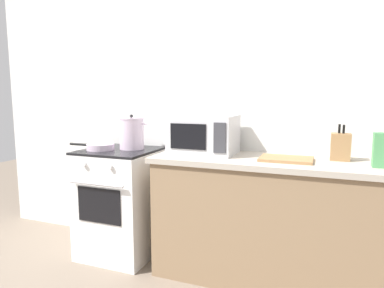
# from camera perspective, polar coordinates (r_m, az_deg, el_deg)

# --- Properties ---
(back_wall) EXTENTS (4.40, 0.10, 2.50)m
(back_wall) POSITION_cam_1_polar(r_m,az_deg,el_deg) (2.97, 2.42, 5.71)
(back_wall) COLOR silver
(back_wall) RESTS_ON ground_plane
(lower_cabinet_right) EXTENTS (1.64, 0.56, 0.88)m
(lower_cabinet_right) POSITION_cam_1_polar(r_m,az_deg,el_deg) (2.65, 12.42, -12.67)
(lower_cabinet_right) COLOR #8C7051
(lower_cabinet_right) RESTS_ON ground_plane
(countertop_right) EXTENTS (1.70, 0.60, 0.04)m
(countertop_right) POSITION_cam_1_polar(r_m,az_deg,el_deg) (2.53, 12.73, -2.86)
(countertop_right) COLOR #ADA393
(countertop_right) RESTS_ON lower_cabinet_right
(stove) EXTENTS (0.60, 0.64, 0.92)m
(stove) POSITION_cam_1_polar(r_m,az_deg,el_deg) (3.06, -11.77, -9.43)
(stove) COLOR white
(stove) RESTS_ON ground_plane
(stock_pot) EXTENTS (0.30, 0.21, 0.29)m
(stock_pot) POSITION_cam_1_polar(r_m,az_deg,el_deg) (2.95, -10.00, 1.77)
(stock_pot) COLOR silver
(stock_pot) RESTS_ON stove
(frying_pan) EXTENTS (0.43, 0.23, 0.05)m
(frying_pan) POSITION_cam_1_polar(r_m,az_deg,el_deg) (2.97, -15.11, -0.45)
(frying_pan) COLOR silver
(frying_pan) RESTS_ON stove
(microwave) EXTENTS (0.50, 0.37, 0.30)m
(microwave) POSITION_cam_1_polar(r_m,az_deg,el_deg) (2.68, 1.96, 1.62)
(microwave) COLOR silver
(microwave) RESTS_ON countertop_right
(cutting_board) EXTENTS (0.36, 0.26, 0.02)m
(cutting_board) POSITION_cam_1_polar(r_m,az_deg,el_deg) (2.49, 15.40, -2.42)
(cutting_board) COLOR #997047
(cutting_board) RESTS_ON countertop_right
(knife_block) EXTENTS (0.13, 0.10, 0.25)m
(knife_block) POSITION_cam_1_polar(r_m,az_deg,el_deg) (2.60, 23.49, -0.41)
(knife_block) COLOR #997047
(knife_block) RESTS_ON countertop_right
(pasta_box) EXTENTS (0.08, 0.08, 0.22)m
(pasta_box) POSITION_cam_1_polar(r_m,az_deg,el_deg) (2.45, 28.81, -0.90)
(pasta_box) COLOR #4C9356
(pasta_box) RESTS_ON countertop_right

